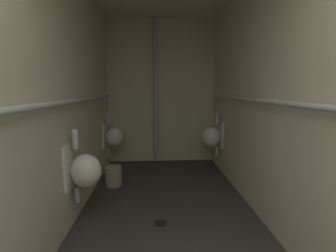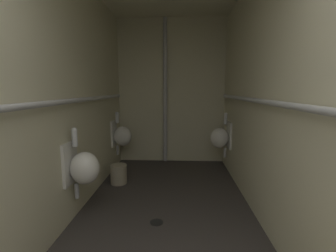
{
  "view_description": "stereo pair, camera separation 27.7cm",
  "coord_description": "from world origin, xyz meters",
  "px_view_note": "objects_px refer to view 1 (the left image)",
  "views": [
    {
      "loc": [
        -0.14,
        -0.22,
        1.39
      ],
      "look_at": [
        0.02,
        2.52,
        0.97
      ],
      "focal_mm": 25.68,
      "sensor_mm": 36.0,
      "label": 1
    },
    {
      "loc": [
        0.14,
        -0.22,
        1.39
      ],
      "look_at": [
        0.02,
        2.52,
        0.97
      ],
      "focal_mm": 25.68,
      "sensor_mm": 36.0,
      "label": 2
    }
  ],
  "objects_px": {
    "standpipe_back_wall": "(156,92)",
    "waste_bin": "(113,176)",
    "urinal_left_mid": "(84,170)",
    "urinal_right_mid": "(212,136)",
    "urinal_left_far": "(113,136)",
    "floor_drain": "(160,223)"
  },
  "relations": [
    {
      "from": "urinal_right_mid",
      "to": "standpipe_back_wall",
      "type": "xyz_separation_m",
      "value": [
        -0.96,
        0.5,
        0.74
      ]
    },
    {
      "from": "urinal_left_far",
      "to": "waste_bin",
      "type": "xyz_separation_m",
      "value": [
        0.1,
        -0.67,
        -0.45
      ]
    },
    {
      "from": "urinal_left_mid",
      "to": "urinal_right_mid",
      "type": "distance_m",
      "value": 2.35
    },
    {
      "from": "urinal_left_far",
      "to": "floor_drain",
      "type": "distance_m",
      "value": 1.96
    },
    {
      "from": "urinal_left_far",
      "to": "standpipe_back_wall",
      "type": "bearing_deg",
      "value": 29.96
    },
    {
      "from": "standpipe_back_wall",
      "to": "waste_bin",
      "type": "height_order",
      "value": "standpipe_back_wall"
    },
    {
      "from": "standpipe_back_wall",
      "to": "floor_drain",
      "type": "xyz_separation_m",
      "value": [
        0.03,
        -2.14,
        -1.33
      ]
    },
    {
      "from": "urinal_left_far",
      "to": "waste_bin",
      "type": "height_order",
      "value": "urinal_left_far"
    },
    {
      "from": "standpipe_back_wall",
      "to": "waste_bin",
      "type": "bearing_deg",
      "value": -119.94
    },
    {
      "from": "urinal_left_far",
      "to": "waste_bin",
      "type": "relative_size",
      "value": 2.66
    },
    {
      "from": "urinal_left_mid",
      "to": "floor_drain",
      "type": "relative_size",
      "value": 5.39
    },
    {
      "from": "waste_bin",
      "to": "urinal_right_mid",
      "type": "bearing_deg",
      "value": 20.48
    },
    {
      "from": "urinal_left_mid",
      "to": "floor_drain",
      "type": "distance_m",
      "value": 0.96
    },
    {
      "from": "urinal_left_far",
      "to": "floor_drain",
      "type": "xyz_separation_m",
      "value": [
        0.76,
        -1.71,
        -0.59
      ]
    },
    {
      "from": "standpipe_back_wall",
      "to": "urinal_left_far",
      "type": "bearing_deg",
      "value": -150.04
    },
    {
      "from": "floor_drain",
      "to": "waste_bin",
      "type": "distance_m",
      "value": 1.24
    },
    {
      "from": "urinal_left_far",
      "to": "urinal_right_mid",
      "type": "bearing_deg",
      "value": -2.68
    },
    {
      "from": "urinal_left_far",
      "to": "floor_drain",
      "type": "bearing_deg",
      "value": -66.02
    },
    {
      "from": "standpipe_back_wall",
      "to": "urinal_left_mid",
      "type": "bearing_deg",
      "value": -109.09
    },
    {
      "from": "urinal_left_mid",
      "to": "waste_bin",
      "type": "relative_size",
      "value": 2.66
    },
    {
      "from": "urinal_left_mid",
      "to": "standpipe_back_wall",
      "type": "height_order",
      "value": "standpipe_back_wall"
    },
    {
      "from": "urinal_left_far",
      "to": "urinal_right_mid",
      "type": "distance_m",
      "value": 1.7
    }
  ]
}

